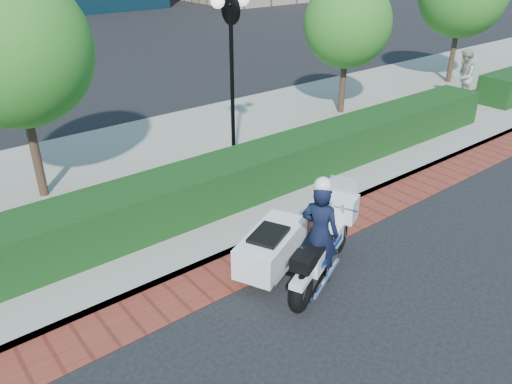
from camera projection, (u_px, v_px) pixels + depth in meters
ground at (359, 275)px, 9.05m from camera, size 120.00×120.00×0.00m
brick_strip at (302, 240)px, 10.09m from camera, size 60.00×1.00×0.01m
sidewalk at (186, 166)px, 13.20m from camera, size 60.00×8.00×0.15m
hedge_main at (240, 176)px, 11.26m from camera, size 18.00×1.20×1.00m
lamppost at (232, 56)px, 11.89m from camera, size 1.02×0.70×4.21m
tree_b at (13, 50)px, 10.08m from camera, size 3.20×3.20×4.89m
tree_c at (347, 23)px, 15.81m from camera, size 2.80×2.80×4.30m
police_motorcycle at (301, 242)px, 8.70m from camera, size 2.67×2.03×2.09m
pedestrian at (463, 77)px, 17.55m from camera, size 1.16×1.08×1.91m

